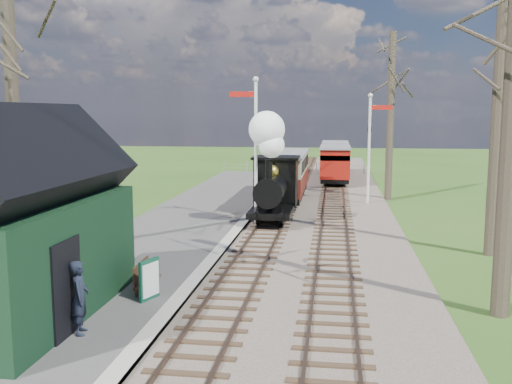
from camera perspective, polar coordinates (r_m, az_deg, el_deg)
distant_hills at (r=74.96m, az=6.75°, el=-8.32°), size 114.40×48.00×22.02m
ballast_bed at (r=29.98m, az=5.35°, el=-1.09°), size 8.00×60.00×0.10m
track_near at (r=30.06m, az=2.88°, el=-0.95°), size 1.60×60.00×0.15m
track_far at (r=29.95m, az=7.84°, el=-1.05°), size 1.60×60.00×0.15m
platform at (r=22.90m, az=-7.69°, el=-3.83°), size 5.00×44.00×0.20m
coping_strip at (r=22.40m, az=-2.00°, el=-4.02°), size 0.40×44.00×0.21m
station_shed at (r=13.70m, az=-22.44°, el=-3.12°), size 3.25×6.30×4.78m
semaphore_near at (r=23.85m, az=-0.19°, el=5.24°), size 1.22×0.24×6.22m
semaphore_far at (r=29.67m, az=11.40°, el=5.10°), size 1.22×0.24×5.72m
bare_trees at (r=17.73m, az=3.91°, el=9.41°), size 15.51×22.39×12.00m
fence_line at (r=43.85m, az=4.88°, el=2.44°), size 12.60×0.08×1.00m
locomotive at (r=24.16m, az=1.69°, el=1.71°), size 1.85×4.31×4.62m
coach at (r=30.23m, az=2.96°, el=1.88°), size 2.16×7.39×2.27m
red_carriage_a at (r=37.70m, az=7.91°, el=2.82°), size 1.94×4.81×2.04m
red_carriage_b at (r=43.18m, az=7.91°, el=3.47°), size 1.94×4.81×2.04m
sign_board at (r=14.33m, az=-10.61°, el=-8.59°), size 0.32×0.67×1.01m
bench at (r=15.13m, az=-11.13°, el=-8.33°), size 0.46×1.33×0.75m
person at (r=12.49m, az=-17.21°, el=-10.03°), size 0.52×0.65×1.55m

